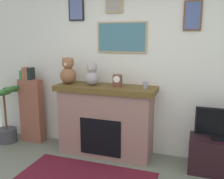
{
  "coord_description": "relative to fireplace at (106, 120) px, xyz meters",
  "views": [
    {
      "loc": [
        0.86,
        -1.71,
        1.76
      ],
      "look_at": [
        -0.3,
        1.7,
        1.01
      ],
      "focal_mm": 40.44,
      "sensor_mm": 36.0,
      "label": 1
    }
  ],
  "objects": [
    {
      "name": "back_wall",
      "position": [
        0.39,
        0.3,
        0.77
      ],
      "size": [
        5.2,
        0.15,
        2.6
      ],
      "color": "silver",
      "rests_on": "ground_plane"
    },
    {
      "name": "fireplace",
      "position": [
        0.0,
        0.0,
        0.0
      ],
      "size": [
        1.49,
        0.54,
        1.06
      ],
      "color": "#8F685D",
      "rests_on": "ground_plane"
    },
    {
      "name": "bookshelf",
      "position": [
        -1.35,
        0.04,
        0.04
      ],
      "size": [
        0.39,
        0.16,
        1.28
      ],
      "color": "brown",
      "rests_on": "ground_plane"
    },
    {
      "name": "potted_plant",
      "position": [
        -1.76,
        -0.13,
        -0.13
      ],
      "size": [
        0.56,
        0.56,
        0.99
      ],
      "color": "#3F3F44",
      "rests_on": "ground_plane"
    },
    {
      "name": "tv_stand",
      "position": [
        1.59,
        -0.06,
        -0.3
      ],
      "size": [
        0.75,
        0.4,
        0.47
      ],
      "primitive_type": "cube",
      "color": "black",
      "rests_on": "ground_plane"
    },
    {
      "name": "television",
      "position": [
        1.59,
        -0.06,
        0.13
      ],
      "size": [
        0.64,
        0.14,
        0.41
      ],
      "color": "black",
      "rests_on": "tv_stand"
    },
    {
      "name": "candle_jar",
      "position": [
        0.59,
        -0.02,
        0.58
      ],
      "size": [
        0.07,
        0.07,
        0.1
      ],
      "primitive_type": "cylinder",
      "color": "gray",
      "rests_on": "fireplace"
    },
    {
      "name": "mantel_clock",
      "position": [
        0.19,
        -0.02,
        0.61
      ],
      "size": [
        0.12,
        0.09,
        0.18
      ],
      "color": "brown",
      "rests_on": "fireplace"
    },
    {
      "name": "teddy_bear_brown",
      "position": [
        -0.6,
        -0.02,
        0.71
      ],
      "size": [
        0.25,
        0.25,
        0.4
      ],
      "color": "brown",
      "rests_on": "fireplace"
    },
    {
      "name": "teddy_bear_tan",
      "position": [
        -0.21,
        -0.02,
        0.68
      ],
      "size": [
        0.21,
        0.21,
        0.33
      ],
      "color": "#9D9495",
      "rests_on": "fireplace"
    }
  ]
}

